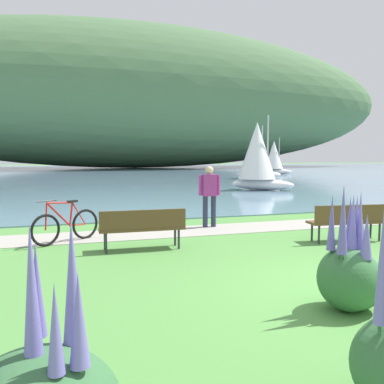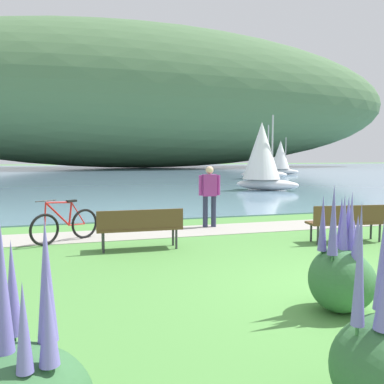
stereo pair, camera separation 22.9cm
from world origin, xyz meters
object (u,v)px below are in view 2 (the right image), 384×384
at_px(bicycle_leaning_near_bench, 65,225).
at_px(sailboat_toward_hillside, 261,154).
at_px(park_bench_near_camera, 140,226).
at_px(person_at_shoreline, 210,192).
at_px(park_bench_further_along, 348,220).
at_px(sailboat_mid_bay, 281,157).
at_px(sailboat_nearest_to_shore, 262,155).

bearing_deg(bicycle_leaning_near_bench, sailboat_toward_hillside, 54.71).
bearing_deg(park_bench_near_camera, bicycle_leaning_near_bench, 140.09).
relative_size(bicycle_leaning_near_bench, person_at_shoreline, 0.88).
xyz_separation_m(park_bench_further_along, person_at_shoreline, (-2.40, 2.78, 0.46)).
xyz_separation_m(bicycle_leaning_near_bench, person_at_shoreline, (3.83, 0.91, 0.58)).
relative_size(bicycle_leaning_near_bench, sailboat_mid_bay, 0.38).
distance_m(park_bench_near_camera, sailboat_nearest_to_shore, 15.75).
relative_size(park_bench_further_along, sailboat_nearest_to_shore, 0.43).
height_order(sailboat_mid_bay, sailboat_toward_hillside, sailboat_toward_hillside).
xyz_separation_m(park_bench_near_camera, sailboat_toward_hillside, (14.24, 23.58, 1.69)).
bearing_deg(sailboat_toward_hillside, person_at_shoreline, -119.19).
bearing_deg(sailboat_nearest_to_shore, park_bench_near_camera, -125.42).
xyz_separation_m(person_at_shoreline, sailboat_mid_bay, (17.79, 28.52, 0.92)).
bearing_deg(person_at_shoreline, sailboat_nearest_to_shore, 57.30).
distance_m(person_at_shoreline, sailboat_toward_hillside, 24.53).
height_order(bicycle_leaning_near_bench, person_at_shoreline, person_at_shoreline).
bearing_deg(park_bench_further_along, sailboat_nearest_to_shore, 71.82).
bearing_deg(person_at_shoreline, park_bench_near_camera, -136.26).
relative_size(sailboat_nearest_to_shore, sailboat_mid_bay, 1.08).
bearing_deg(sailboat_toward_hillside, park_bench_further_along, -111.55).
height_order(person_at_shoreline, sailboat_mid_bay, sailboat_mid_bay).
height_order(park_bench_further_along, person_at_shoreline, person_at_shoreline).
height_order(park_bench_near_camera, person_at_shoreline, person_at_shoreline).
xyz_separation_m(park_bench_near_camera, sailboat_nearest_to_shore, (9.09, 12.78, 1.52)).
xyz_separation_m(bicycle_leaning_near_bench, sailboat_nearest_to_shore, (10.62, 11.49, 1.65)).
relative_size(park_bench_further_along, sailboat_toward_hillside, 0.40).
relative_size(park_bench_further_along, person_at_shoreline, 1.08).
distance_m(person_at_shoreline, sailboat_nearest_to_shore, 12.62).
relative_size(bicycle_leaning_near_bench, sailboat_toward_hillside, 0.33).
bearing_deg(park_bench_further_along, bicycle_leaning_near_bench, 163.28).
relative_size(person_at_shoreline, sailboat_nearest_to_shore, 0.40).
bearing_deg(bicycle_leaning_near_bench, sailboat_nearest_to_shore, 47.25).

